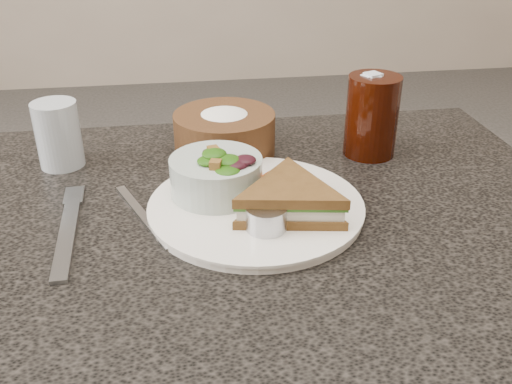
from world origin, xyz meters
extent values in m
cylinder|color=white|center=(0.04, 0.00, 0.76)|extent=(0.29, 0.29, 0.01)
cylinder|color=#AEB1B9|center=(0.04, -0.06, 0.78)|extent=(0.06, 0.06, 0.03)
cone|color=#FF5E15|center=(0.06, 0.05, 0.78)|extent=(0.08, 0.08, 0.03)
cube|color=#A0A3A7|center=(-0.21, -0.02, 0.75)|extent=(0.03, 0.21, 0.01)
cube|color=#AFB1B5|center=(-0.12, 0.01, 0.75)|extent=(0.08, 0.18, 0.00)
cylinder|color=#AAB3BC|center=(-0.25, 0.19, 0.80)|extent=(0.07, 0.07, 0.10)
camera|label=1|loc=(-0.06, -0.66, 1.15)|focal=40.00mm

